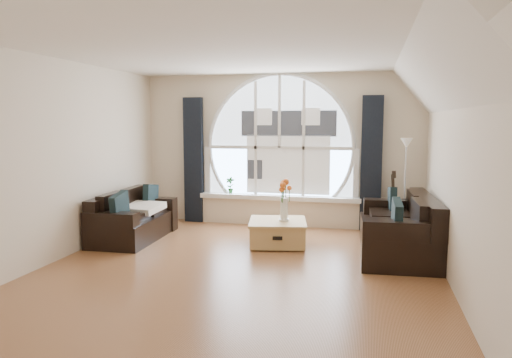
# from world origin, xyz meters

# --- Properties ---
(ground) EXTENTS (5.00, 5.50, 0.01)m
(ground) POSITION_xyz_m (0.00, 0.00, 0.00)
(ground) COLOR brown
(ground) RESTS_ON ground
(ceiling) EXTENTS (5.00, 5.50, 0.01)m
(ceiling) POSITION_xyz_m (0.00, 0.00, 2.70)
(ceiling) COLOR silver
(ceiling) RESTS_ON ground
(wall_back) EXTENTS (5.00, 0.01, 2.70)m
(wall_back) POSITION_xyz_m (0.00, 2.75, 1.35)
(wall_back) COLOR beige
(wall_back) RESTS_ON ground
(wall_front) EXTENTS (5.00, 0.01, 2.70)m
(wall_front) POSITION_xyz_m (0.00, -2.75, 1.35)
(wall_front) COLOR beige
(wall_front) RESTS_ON ground
(wall_left) EXTENTS (0.01, 5.50, 2.70)m
(wall_left) POSITION_xyz_m (-2.50, 0.00, 1.35)
(wall_left) COLOR beige
(wall_left) RESTS_ON ground
(wall_right) EXTENTS (0.01, 5.50, 2.70)m
(wall_right) POSITION_xyz_m (2.50, 0.00, 1.35)
(wall_right) COLOR beige
(wall_right) RESTS_ON ground
(attic_slope) EXTENTS (0.92, 5.50, 0.72)m
(attic_slope) POSITION_xyz_m (2.20, 0.00, 2.35)
(attic_slope) COLOR silver
(attic_slope) RESTS_ON ground
(arched_window) EXTENTS (2.60, 0.06, 2.15)m
(arched_window) POSITION_xyz_m (0.00, 2.72, 1.62)
(arched_window) COLOR silver
(arched_window) RESTS_ON wall_back
(window_sill) EXTENTS (2.90, 0.22, 0.08)m
(window_sill) POSITION_xyz_m (0.00, 2.65, 0.51)
(window_sill) COLOR white
(window_sill) RESTS_ON wall_back
(window_frame) EXTENTS (2.76, 0.08, 2.15)m
(window_frame) POSITION_xyz_m (0.00, 2.69, 1.62)
(window_frame) COLOR white
(window_frame) RESTS_ON wall_back
(neighbor_house) EXTENTS (1.70, 0.02, 1.50)m
(neighbor_house) POSITION_xyz_m (0.15, 2.71, 1.50)
(neighbor_house) COLOR silver
(neighbor_house) RESTS_ON wall_back
(curtain_left) EXTENTS (0.35, 0.12, 2.30)m
(curtain_left) POSITION_xyz_m (-1.60, 2.63, 1.15)
(curtain_left) COLOR black
(curtain_left) RESTS_ON ground
(curtain_right) EXTENTS (0.35, 0.12, 2.30)m
(curtain_right) POSITION_xyz_m (1.60, 2.63, 1.15)
(curtain_right) COLOR black
(curtain_right) RESTS_ON ground
(sofa_left) EXTENTS (0.87, 1.65, 0.72)m
(sofa_left) POSITION_xyz_m (-2.06, 1.14, 0.40)
(sofa_left) COLOR black
(sofa_left) RESTS_ON ground
(sofa_right) EXTENTS (1.05, 1.94, 0.84)m
(sofa_right) POSITION_xyz_m (1.97, 1.16, 0.40)
(sofa_right) COLOR black
(sofa_right) RESTS_ON ground
(coffee_chest) EXTENTS (0.99, 0.99, 0.41)m
(coffee_chest) POSITION_xyz_m (0.24, 1.31, 0.21)
(coffee_chest) COLOR tan
(coffee_chest) RESTS_ON ground
(throw_blanket) EXTENTS (0.60, 0.60, 0.10)m
(throw_blanket) POSITION_xyz_m (-1.92, 1.19, 0.50)
(throw_blanket) COLOR silver
(throw_blanket) RESTS_ON sofa_left
(vase_flowers) EXTENTS (0.24, 0.24, 0.70)m
(vase_flowers) POSITION_xyz_m (0.33, 1.32, 0.76)
(vase_flowers) COLOR white
(vase_flowers) RESTS_ON coffee_chest
(floor_lamp) EXTENTS (0.24, 0.24, 1.60)m
(floor_lamp) POSITION_xyz_m (2.14, 2.37, 0.80)
(floor_lamp) COLOR #B2B2B2
(floor_lamp) RESTS_ON ground
(guitar) EXTENTS (0.41, 0.32, 1.06)m
(guitar) POSITION_xyz_m (1.96, 2.53, 0.53)
(guitar) COLOR brown
(guitar) RESTS_ON ground
(potted_plant) EXTENTS (0.17, 0.12, 0.31)m
(potted_plant) POSITION_xyz_m (-0.90, 2.65, 0.70)
(potted_plant) COLOR #1E6023
(potted_plant) RESTS_ON window_sill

